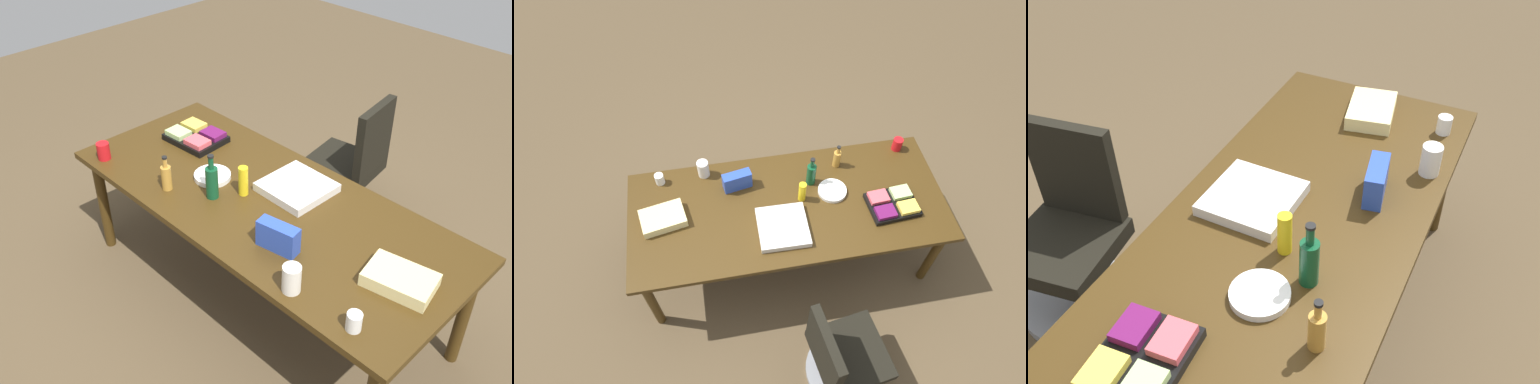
{
  "view_description": "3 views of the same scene",
  "coord_description": "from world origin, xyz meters",
  "views": [
    {
      "loc": [
        1.84,
        -1.85,
        2.67
      ],
      "look_at": [
        0.02,
        -0.07,
        0.85
      ],
      "focal_mm": 40.03,
      "sensor_mm": 36.0,
      "label": 1
    },
    {
      "loc": [
        0.47,
        1.84,
        3.51
      ],
      "look_at": [
        0.12,
        -0.08,
        0.86
      ],
      "focal_mm": 30.94,
      "sensor_mm": 36.0,
      "label": 2
    },
    {
      "loc": [
        -1.54,
        -0.73,
        2.37
      ],
      "look_at": [
        0.11,
        0.07,
        0.84
      ],
      "focal_mm": 41.23,
      "sensor_mm": 36.0,
      "label": 3
    }
  ],
  "objects": [
    {
      "name": "dressing_bottle",
      "position": [
        -0.46,
        -0.32,
        0.84
      ],
      "size": [
        0.07,
        0.07,
        0.22
      ],
      "color": "#BB8533",
      "rests_on": "conference_table"
    },
    {
      "name": "conference_table",
      "position": [
        0.0,
        0.0,
        0.69
      ],
      "size": [
        2.4,
        1.02,
        0.76
      ],
      "color": "#3F2B0F",
      "rests_on": "ground"
    },
    {
      "name": "wine_bottle",
      "position": [
        -0.22,
        -0.19,
        0.87
      ],
      "size": [
        0.08,
        0.08,
        0.28
      ],
      "color": "#104828",
      "rests_on": "conference_table"
    },
    {
      "name": "pizza_box",
      "position": [
        0.08,
        0.2,
        0.78
      ],
      "size": [
        0.37,
        0.37,
        0.05
      ],
      "primitive_type": "cube",
      "rotation": [
        0.0,
        0.0,
        -0.02
      ],
      "color": "silver",
      "rests_on": "conference_table"
    },
    {
      "name": "mustard_bottle",
      "position": [
        -0.12,
        -0.04,
        0.85
      ],
      "size": [
        0.06,
        0.06,
        0.18
      ],
      "primitive_type": "cylinder",
      "rotation": [
        0.0,
        0.0,
        0.13
      ],
      "color": "yellow",
      "rests_on": "conference_table"
    },
    {
      "name": "fruit_platter",
      "position": [
        -0.77,
        0.15,
        0.79
      ],
      "size": [
        0.38,
        0.3,
        0.07
      ],
      "color": "black",
      "rests_on": "conference_table"
    },
    {
      "name": "chip_bag_blue",
      "position": [
        0.35,
        -0.24,
        0.83
      ],
      "size": [
        0.23,
        0.12,
        0.15
      ],
      "primitive_type": "cube",
      "rotation": [
        0.0,
        0.0,
        0.18
      ],
      "color": "#2A4AB7",
      "rests_on": "conference_table"
    },
    {
      "name": "ground_plane",
      "position": [
        0.0,
        0.0,
        0.0
      ],
      "size": [
        10.0,
        10.0,
        0.0
      ],
      "primitive_type": "plane",
      "color": "brown"
    },
    {
      "name": "sheet_cake",
      "position": [
        0.93,
        -0.03,
        0.79
      ],
      "size": [
        0.36,
        0.28,
        0.07
      ],
      "primitive_type": "cube",
      "rotation": [
        0.0,
        0.0,
        0.19
      ],
      "color": "#EDDC91",
      "rests_on": "conference_table"
    },
    {
      "name": "paper_cup",
      "position": [
        0.94,
        -0.39,
        0.8
      ],
      "size": [
        0.08,
        0.08,
        0.09
      ],
      "primitive_type": "cylinder",
      "rotation": [
        0.0,
        0.0,
        -0.19
      ],
      "color": "white",
      "rests_on": "conference_table"
    },
    {
      "name": "paper_plate_stack",
      "position": [
        -0.36,
        -0.06,
        0.77
      ],
      "size": [
        0.22,
        0.22,
        0.03
      ],
      "primitive_type": "cylinder",
      "rotation": [
        0.0,
        0.0,
        0.02
      ],
      "color": "white",
      "rests_on": "conference_table"
    },
    {
      "name": "mayo_jar",
      "position": [
        0.6,
        -0.41,
        0.83
      ],
      "size": [
        0.11,
        0.11,
        0.14
      ],
      "primitive_type": "cylinder",
      "rotation": [
        0.0,
        0.0,
        0.31
      ],
      "color": "white",
      "rests_on": "conference_table"
    },
    {
      "name": "office_chair",
      "position": [
        -0.18,
        1.06,
        0.36
      ],
      "size": [
        0.56,
        0.56,
        0.95
      ],
      "color": "gray",
      "rests_on": "ground"
    }
  ]
}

